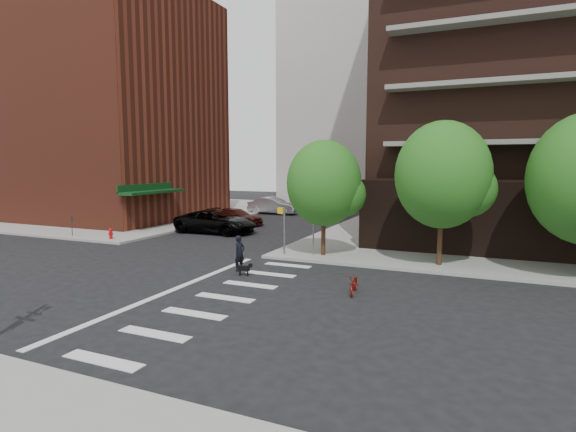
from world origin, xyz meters
TOP-DOWN VIEW (x-y plane):
  - ground at (0.00, 0.00)m, footprint 120.00×120.00m
  - sidewalk_nw at (-24.50, 23.50)m, footprint 31.00×33.00m
  - crosswalk at (2.21, -0.00)m, footprint 3.85×13.00m
  - midrise_nw at (-22.00, 18.00)m, footprint 21.40×15.50m
  - tree_a at (4.00, 8.50)m, footprint 4.00×4.00m
  - tree_b at (10.00, 8.50)m, footprint 4.50×4.50m
  - pedestrian_signal at (2.32, 7.92)m, footprint 2.18×0.67m
  - fire_hydrant at (-10.50, 7.80)m, footprint 0.24×0.24m
  - parking_meter at (-14.00, 7.80)m, footprint 0.10×0.08m
  - parked_car_black at (-6.11, 13.63)m, footprint 2.86×6.13m
  - parked_car_maroon at (-6.93, 17.99)m, footprint 2.02×4.79m
  - parked_car_silver at (-7.65, 26.75)m, footprint 1.84×5.16m
  - scooter at (7.35, 2.52)m, footprint 0.73×1.58m
  - dog_walker at (1.37, 3.99)m, footprint 0.70×0.54m
  - dog at (2.03, 3.29)m, footprint 0.67×0.37m

SIDE VIEW (x-z plane):
  - ground at x=0.00m, z-range 0.00..0.00m
  - crosswalk at x=2.21m, z-range 0.00..0.01m
  - sidewalk_nw at x=-24.50m, z-range 0.00..0.15m
  - dog at x=2.03m, z-range 0.07..0.64m
  - scooter at x=7.35m, z-range 0.00..0.80m
  - fire_hydrant at x=-10.50m, z-range 0.19..0.92m
  - parked_car_maroon at x=-6.93m, z-range 0.00..1.38m
  - parked_car_silver at x=-7.65m, z-range 0.00..1.69m
  - parked_car_black at x=-6.11m, z-range 0.00..1.70m
  - dog_walker at x=1.37m, z-range 0.00..1.71m
  - parking_meter at x=-14.00m, z-range 0.30..1.62m
  - pedestrian_signal at x=2.32m, z-range 0.55..3.15m
  - tree_a at x=4.00m, z-range 1.09..6.99m
  - tree_b at x=10.00m, z-range 1.22..7.87m
  - midrise_nw at x=-22.00m, z-range 0.15..20.15m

